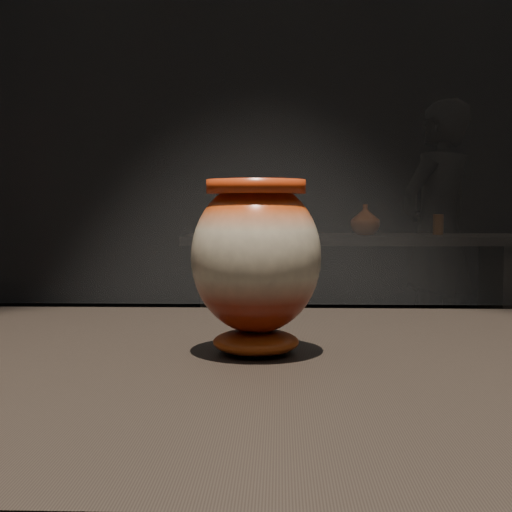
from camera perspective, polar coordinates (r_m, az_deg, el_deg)
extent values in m
cube|color=black|center=(5.81, 2.15, 9.24)|extent=(8.00, 3.20, 0.04)
cube|color=black|center=(0.81, 3.42, -9.98)|extent=(2.00, 0.80, 0.05)
ellipsoid|color=maroon|center=(0.83, 0.00, -6.88)|extent=(0.12, 0.12, 0.03)
ellipsoid|color=beige|center=(0.81, 0.00, -0.08)|extent=(0.19, 0.19, 0.17)
cylinder|color=#D84914|center=(0.81, 0.00, 5.57)|extent=(0.14, 0.14, 0.02)
cube|color=black|center=(4.28, 7.82, 1.35)|extent=(2.00, 0.60, 0.05)
cube|color=black|center=(4.32, -3.58, -4.60)|extent=(0.08, 0.50, 0.85)
cube|color=black|center=(4.49, 18.66, -4.47)|extent=(0.08, 0.50, 0.85)
imported|color=brown|center=(4.25, 2.63, 2.78)|extent=(0.18, 0.18, 0.16)
imported|color=maroon|center=(4.24, 8.73, 2.88)|extent=(0.23, 0.23, 0.18)
cylinder|color=brown|center=(4.41, 14.37, 2.46)|extent=(0.06, 0.06, 0.12)
imported|color=black|center=(5.04, 14.34, 1.90)|extent=(0.78, 0.75, 1.79)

